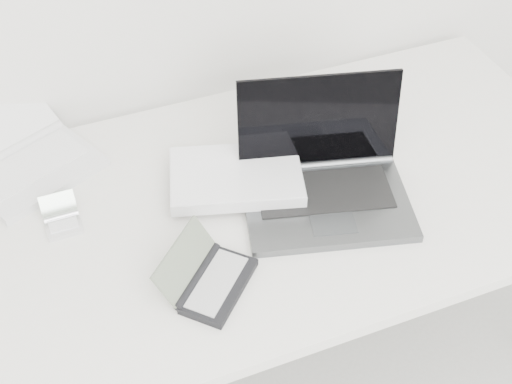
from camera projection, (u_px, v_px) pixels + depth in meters
name	position (u px, v px, depth m)	size (l,w,h in m)	color
desk	(262.00, 210.00, 1.64)	(1.60, 0.80, 0.73)	white
laptop_large	(288.00, 179.00, 1.59)	(0.55, 0.44, 0.25)	#515456
netbook_open_white	(23.00, 157.00, 1.66)	(0.40, 0.43, 0.11)	white
pda_silver	(62.00, 221.00, 1.53)	(0.08, 0.09, 0.06)	white
palmtop_charcoal	(209.00, 279.00, 1.41)	(0.23, 0.23, 0.09)	black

